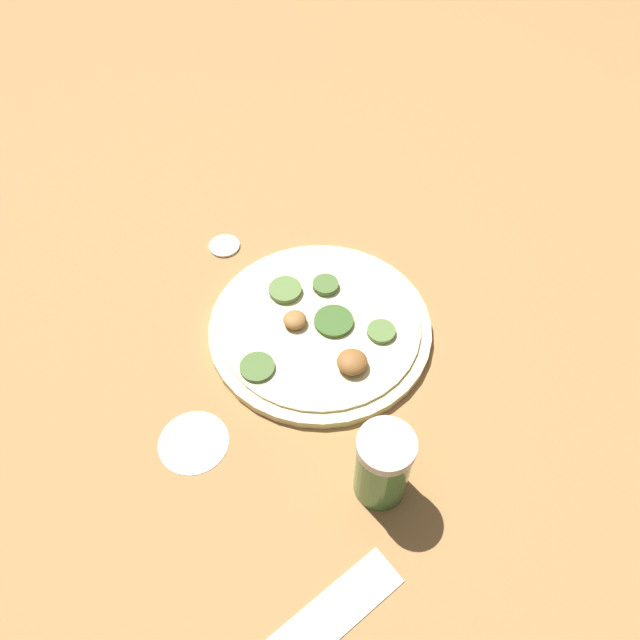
{
  "coord_description": "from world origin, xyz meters",
  "views": [
    {
      "loc": [
        -0.47,
        0.01,
        0.63
      ],
      "look_at": [
        0.0,
        0.0,
        0.02
      ],
      "focal_mm": 35.0,
      "sensor_mm": 36.0,
      "label": 1
    }
  ],
  "objects": [
    {
      "name": "loose_cap",
      "position": [
        0.15,
        0.13,
        0.0
      ],
      "size": [
        0.04,
        0.04,
        0.01
      ],
      "color": "beige",
      "rests_on": "ground_plane"
    },
    {
      "name": "spice_jar",
      "position": [
        -0.21,
        -0.06,
        0.05
      ],
      "size": [
        0.06,
        0.06,
        0.1
      ],
      "color": "#4C7F42",
      "rests_on": "ground_plane"
    },
    {
      "name": "pizza",
      "position": [
        -0.0,
        -0.0,
        0.01
      ],
      "size": [
        0.28,
        0.28,
        0.03
      ],
      "color": "beige",
      "rests_on": "ground_plane"
    },
    {
      "name": "ground_plane",
      "position": [
        0.0,
        0.0,
        0.0
      ],
      "size": [
        3.0,
        3.0,
        0.0
      ],
      "primitive_type": "plane",
      "color": "#9E703F"
    },
    {
      "name": "flour_patch",
      "position": [
        -0.15,
        0.14,
        0.0
      ],
      "size": [
        0.08,
        0.08,
        0.0
      ],
      "color": "white",
      "rests_on": "ground_plane"
    }
  ]
}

